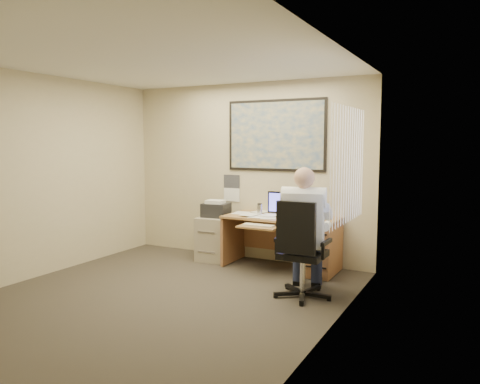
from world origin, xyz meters
The scene contains 8 objects.
room_shell centered at (0.00, 0.00, 1.35)m, with size 4.00×4.50×2.70m.
desk centered at (1.07, 1.90, 0.44)m, with size 1.60×0.97×1.08m.
world_map centered at (0.49, 2.23, 1.90)m, with size 1.56×0.03×1.06m, color #1E4C93.
wall_calendar centered at (-0.26, 2.24, 1.08)m, with size 0.28×0.01×0.42m, color white.
window_blinds centered at (1.97, 0.80, 1.55)m, with size 0.06×1.40×1.30m, color beige, non-canonical shape.
filing_cabinet centered at (-0.35, 1.91, 0.39)m, with size 0.52×0.61×0.92m.
office_chair centered at (1.44, 0.79, 0.33)m, with size 0.69×0.69×1.15m.
person centered at (1.44, 0.87, 0.76)m, with size 0.64×0.92×1.51m, color white, non-canonical shape.
Camera 1 is at (3.25, -4.20, 1.79)m, focal length 35.00 mm.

